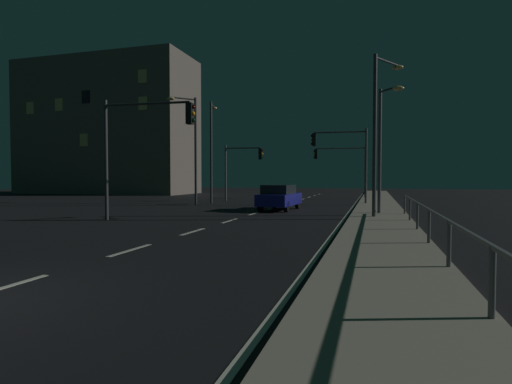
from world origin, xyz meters
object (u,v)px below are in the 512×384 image
traffic_light_near_right (341,160)px  traffic_light_near_left (242,162)px  traffic_light_overhead_east (143,134)px  street_lamp_across_street (212,143)px  car (280,197)px  building_distant (107,128)px  traffic_light_far_center (342,151)px  street_lamp_far_end (383,138)px  street_lamp_corner (191,141)px  street_lamp_mid_block (379,120)px

traffic_light_near_right → traffic_light_near_left: bearing=-140.2°
traffic_light_overhead_east → street_lamp_across_street: (-2.07, 13.29, 0.72)m
car → building_distant: size_ratio=0.20×
traffic_light_near_left → traffic_light_far_center: size_ratio=0.88×
street_lamp_across_street → street_lamp_far_end: bearing=-31.0°
traffic_light_far_center → building_distant: 34.26m
traffic_light_overhead_east → street_lamp_far_end: 12.10m
traffic_light_near_right → building_distant: bearing=170.3°
traffic_light_near_right → traffic_light_overhead_east: bearing=-107.2°
street_lamp_far_end → street_lamp_corner: 13.92m
street_lamp_mid_block → building_distant: building_distant is taller
traffic_light_far_center → street_lamp_far_end: (2.75, -8.49, 0.08)m
traffic_light_near_left → street_lamp_corner: size_ratio=0.62×
traffic_light_near_left → street_lamp_mid_block: street_lamp_mid_block is taller
traffic_light_far_center → street_lamp_corner: 11.07m
traffic_light_near_right → building_distant: 30.81m
street_lamp_across_street → street_lamp_corner: bearing=-95.8°
traffic_light_near_left → street_lamp_corner: bearing=-104.6°
street_lamp_corner → street_lamp_across_street: 3.08m
traffic_light_overhead_east → street_lamp_across_street: 13.47m
street_lamp_mid_block → traffic_light_near_right: bearing=99.6°
car → street_lamp_across_street: bearing=141.3°
street_lamp_far_end → street_lamp_corner: (-13.11, 4.63, 0.57)m
traffic_light_far_center → street_lamp_across_street: street_lamp_across_street is taller
car → street_lamp_mid_block: (5.83, -3.88, 3.98)m
street_lamp_corner → street_lamp_mid_block: (12.88, -6.21, 0.15)m
car → street_lamp_across_street: size_ratio=0.56×
car → street_lamp_across_street: 9.48m
street_lamp_corner → building_distant: building_distant is taller
traffic_light_far_center → street_lamp_corner: (-10.36, -3.86, 0.64)m
car → street_lamp_far_end: street_lamp_far_end is taller
street_lamp_far_end → street_lamp_corner: size_ratio=0.84×
street_lamp_corner → street_lamp_across_street: size_ratio=0.98×
traffic_light_near_left → street_lamp_far_end: (11.39, -11.21, 0.71)m
street_lamp_across_street → street_lamp_mid_block: 15.62m
car → traffic_light_far_center: (3.31, 6.19, 3.19)m
traffic_light_overhead_east → street_lamp_mid_block: size_ratio=0.73×
traffic_light_near_right → street_lamp_far_end: 18.13m
car → building_distant: building_distant is taller
car → traffic_light_far_center: bearing=61.9°
building_distant → street_lamp_far_end: bearing=-34.3°
traffic_light_overhead_east → street_lamp_corner: (-2.38, 10.23, 0.64)m
car → traffic_light_far_center: 7.71m
traffic_light_near_left → building_distant: size_ratio=0.21×
car → traffic_light_near_right: size_ratio=0.90×
car → street_lamp_mid_block: 8.06m
car → street_lamp_across_street: (-6.74, 5.39, 3.91)m
traffic_light_near_right → traffic_light_overhead_east: (-7.22, -23.38, 0.32)m
building_distant → street_lamp_across_street: bearing=-36.3°
traffic_light_far_center → traffic_light_near_left: bearing=162.5°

